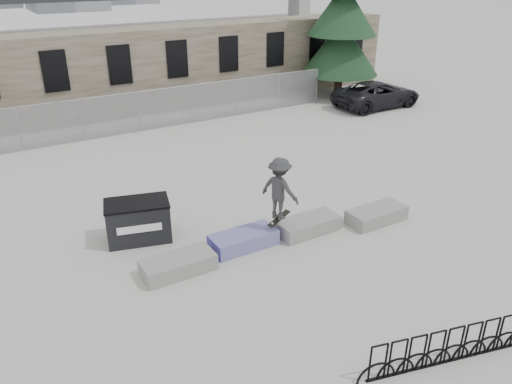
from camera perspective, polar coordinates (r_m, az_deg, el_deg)
ground at (r=15.43m, az=2.45°, el=-5.40°), size 120.00×120.00×0.00m
stone_wall at (r=28.83m, az=-15.93°, el=12.94°), size 36.00×2.58×4.50m
chainlink_fence at (r=25.61m, az=-13.22°, el=8.98°), size 22.06×0.06×2.02m
planter_far_left at (r=13.92m, az=-8.88°, el=-8.16°), size 2.00×0.90×0.47m
planter_center_left at (r=14.91m, az=-1.44°, el=-5.42°), size 2.00×0.90×0.47m
planter_center_right at (r=15.77m, az=5.96°, el=-3.74°), size 2.00×0.90×0.47m
planter_offset at (r=16.78m, az=13.62°, el=-2.50°), size 2.00×0.90×0.47m
dumpster at (r=15.54m, az=-13.30°, el=-3.20°), size 2.14×1.62×1.25m
bike_rack at (r=11.74m, az=21.69°, el=-15.94°), size 4.37×1.14×0.90m
spruce_tree at (r=31.87m, az=9.88°, el=19.15°), size 4.72×4.72×11.50m
suv at (r=30.35m, az=13.68°, el=10.82°), size 5.41×2.54×1.50m
skateboarder at (r=14.53m, az=2.71°, el=0.36°), size 1.13×1.41×2.10m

